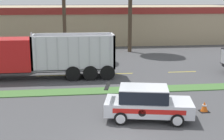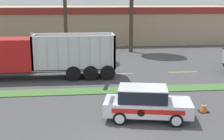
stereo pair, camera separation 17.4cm
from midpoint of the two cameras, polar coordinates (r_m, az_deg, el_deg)
name	(u,v)px [view 2 (the right image)]	position (r m, az deg, el deg)	size (l,w,h in m)	color
grass_verge	(105,91)	(20.72, -1.08, -3.79)	(120.00, 1.46, 0.06)	#477538
centre_line_3	(52,75)	(25.30, -10.78, -0.98)	(2.40, 0.14, 0.01)	yellow
centre_line_4	(119,74)	(25.44, 1.43, -0.68)	(2.40, 0.14, 0.01)	yellow
centre_line_5	(183,72)	(26.69, 13.00, -0.36)	(2.40, 0.14, 0.01)	yellow
dump_truck_lead	(25,58)	(24.51, -15.44, 2.19)	(11.95, 2.58, 3.61)	black
rally_car	(146,103)	(15.92, 6.56, -5.97)	(4.66, 2.73, 1.71)	silver
traffic_cone	(204,107)	(17.70, 16.74, -6.49)	(0.52, 0.52, 0.57)	black
store_building_backdrop	(92,24)	(45.18, -3.62, 8.46)	(41.60, 12.10, 4.92)	tan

